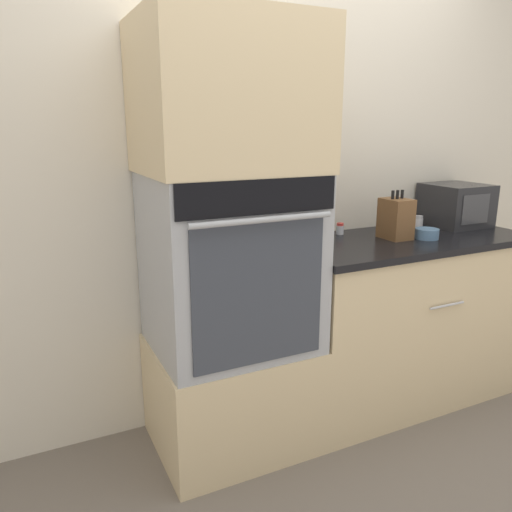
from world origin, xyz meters
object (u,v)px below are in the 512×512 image
bowl (427,234)px  condiment_jar_near (340,229)px  condiment_jar_mid (418,222)px  microwave (456,205)px  knife_block (396,219)px  wall_oven (230,262)px  condiment_jar_far (315,240)px

bowl → condiment_jar_near: size_ratio=1.92×
bowl → condiment_jar_mid: condiment_jar_mid is taller
microwave → knife_block: bearing=-167.6°
knife_block → bowl: size_ratio=2.12×
bowl → microwave: bearing=26.4°
wall_oven → condiment_jar_mid: wall_oven is taller
knife_block → condiment_jar_mid: bearing=27.6°
microwave → condiment_jar_near: bearing=173.5°
condiment_jar_far → bowl: bearing=-6.0°
bowl → condiment_jar_mid: size_ratio=1.77×
wall_oven → condiment_jar_mid: bearing=8.0°
knife_block → condiment_jar_near: size_ratio=4.06×
wall_oven → condiment_jar_near: size_ratio=12.68×
knife_block → condiment_jar_near: (-0.20, 0.21, -0.08)m
wall_oven → microwave: (1.51, 0.13, 0.14)m
wall_oven → condiment_jar_far: wall_oven is taller
wall_oven → bowl: 1.10m
wall_oven → bowl: size_ratio=6.60×
wall_oven → microwave: bearing=5.0°
microwave → condiment_jar_mid: 0.26m
knife_block → microwave: bearing=12.4°
microwave → bowl: bearing=-153.6°
wall_oven → bowl: bearing=-3.8°
microwave → knife_block: knife_block is taller
wall_oven → microwave: size_ratio=2.41×
wall_oven → condiment_jar_near: 0.78m
bowl → condiment_jar_near: condiment_jar_near is taller
condiment_jar_near → condiment_jar_mid: bearing=-4.3°
microwave → condiment_jar_mid: bearing=168.5°
condiment_jar_near → condiment_jar_mid: 0.53m
wall_oven → knife_block: size_ratio=3.12×
knife_block → bowl: bearing=-29.3°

